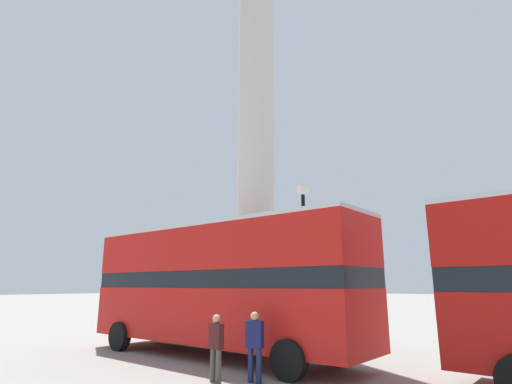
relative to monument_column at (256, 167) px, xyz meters
name	(u,v)px	position (x,y,z in m)	size (l,w,h in m)	color
ground_plane	(256,340)	(0.00, 0.00, -7.79)	(200.00, 200.00, 0.00)	gray
monument_column	(256,167)	(0.00, 0.00, 0.00)	(6.20, 6.20, 25.67)	beige
bus_a	(219,283)	(1.62, -4.19, -5.40)	(10.75, 3.07, 4.33)	red
equestrian_statue	(169,291)	(-10.51, 4.00, -5.88)	(3.63, 2.75, 6.45)	beige
street_lamp	(304,248)	(3.53, -1.66, -4.13)	(0.47, 0.47, 6.12)	black
pedestrian_near_lamp	(216,345)	(3.96, -6.75, -6.92)	(0.44, 0.23, 1.59)	#4C473D
pedestrian_by_plinth	(255,343)	(4.75, -6.20, -6.87)	(0.45, 0.22, 1.66)	#192347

